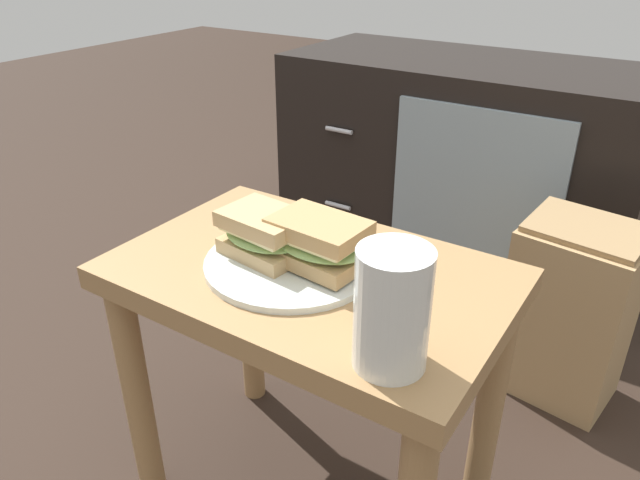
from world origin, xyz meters
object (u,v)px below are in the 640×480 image
at_px(tv_cabinet, 460,165).
at_px(plate, 292,262).
at_px(beer_glass, 392,311).
at_px(paper_bag, 568,313).
at_px(sandwich_front, 265,233).
at_px(sandwich_back, 318,242).

xyz_separation_m(tv_cabinet, plate, (0.10, -0.96, 0.17)).
xyz_separation_m(beer_glass, paper_bag, (0.10, 0.64, -0.33)).
distance_m(beer_glass, paper_bag, 0.73).
relative_size(sandwich_front, paper_bag, 0.35).
height_order(tv_cabinet, sandwich_back, tv_cabinet).
bearing_deg(sandwich_front, sandwich_back, 9.38).
xyz_separation_m(plate, paper_bag, (0.31, 0.52, -0.27)).
xyz_separation_m(plate, beer_glass, (0.22, -0.12, 0.06)).
bearing_deg(plate, sandwich_back, 9.38).
bearing_deg(sandwich_front, tv_cabinet, 93.61).
height_order(sandwich_front, sandwich_back, sandwich_back).
bearing_deg(sandwich_back, plate, -170.62).
bearing_deg(plate, tv_cabinet, 96.09).
bearing_deg(tv_cabinet, sandwich_back, -81.42).
bearing_deg(tv_cabinet, paper_bag, -46.51).
height_order(tv_cabinet, sandwich_front, tv_cabinet).
bearing_deg(tv_cabinet, beer_glass, -73.51).
height_order(tv_cabinet, paper_bag, tv_cabinet).
xyz_separation_m(sandwich_back, beer_glass, (0.17, -0.12, 0.02)).
bearing_deg(sandwich_front, paper_bag, 56.29).
height_order(plate, beer_glass, beer_glass).
bearing_deg(beer_glass, tv_cabinet, 106.49).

